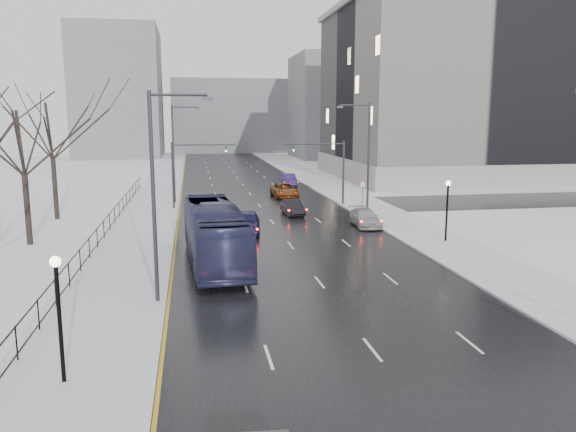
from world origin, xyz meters
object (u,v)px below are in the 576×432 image
streetlight_l_near (158,187)px  sedan_right_cross (285,190)px  tree_park_e (57,220)px  sedan_center_near (247,222)px  lamppost_l (58,301)px  streetlight_r_mid (366,155)px  no_uturn_sign (363,187)px  sedan_right_far (365,218)px  sedan_right_distant (288,180)px  bus (215,234)px  sedan_right_near (293,207)px  mast_signal_right (333,165)px  tree_park_d (30,246)px  lamppost_r_mid (447,202)px  mast_signal_left (184,167)px  streetlight_l_far (176,149)px

streetlight_l_near → sedan_right_cross: (11.67, 34.61, -4.81)m
tree_park_e → sedan_center_near: 17.72m
lamppost_l → streetlight_r_mid: bearing=55.6°
sedan_center_near → sedan_right_cross: bearing=79.1°
no_uturn_sign → sedan_right_far: 7.61m
sedan_right_distant → lamppost_l: bearing=-106.3°
bus → sedan_right_near: (7.69, 15.93, -1.11)m
sedan_center_near → sedan_right_cross: (6.06, 18.88, -0.07)m
no_uturn_sign → streetlight_l_near: bearing=-125.9°
tree_park_e → sedan_right_cross: tree_park_e is taller
streetlight_r_mid → streetlight_l_near: (-16.33, -20.00, 0.00)m
sedan_right_cross → sedan_right_distant: 9.81m
mast_signal_right → bus: bearing=-121.3°
sedan_right_distant → sedan_right_far: bearing=-85.3°
tree_park_d → sedan_right_far: 25.17m
lamppost_r_mid → sedan_right_far: (-3.80, 6.83, -2.21)m
lamppost_r_mid → bus: (-16.36, -2.87, -1.11)m
lamppost_l → sedan_center_near: 25.27m
streetlight_l_near → sedan_center_near: streetlight_l_near is taller
no_uturn_sign → sedan_right_near: bearing=-172.2°
streetlight_l_near → sedan_right_far: bearing=47.6°
streetlight_r_mid → no_uturn_sign: 5.30m
lamppost_r_mid → mast_signal_left: size_ratio=0.66×
mast_signal_left → streetlight_l_near: bearing=-91.7°
streetlight_l_near → no_uturn_sign: bearing=54.1°
sedan_right_near → streetlight_l_near: bearing=-118.0°
lamppost_l → sedan_right_far: (18.20, 24.83, -2.21)m
tree_park_d → tree_park_e: bearing=92.3°
sedan_center_near → lamppost_r_mid: bearing=-16.0°
sedan_right_near → sedan_right_distant: size_ratio=0.85×
sedan_center_near → bus: bearing=-101.2°
tree_park_d → no_uturn_sign: (27.00, 10.00, 2.30)m
bus → sedan_right_far: bus is taller
sedan_center_near → sedan_right_distant: (8.16, 28.46, -0.04)m
streetlight_l_near → mast_signal_left: (0.84, 28.00, -1.51)m
lamppost_l → streetlight_l_far: bearing=85.9°
sedan_center_near → streetlight_l_near: bearing=-102.7°
streetlight_l_far → sedan_right_distant: 19.00m
streetlight_r_mid → sedan_right_distant: bearing=96.1°
lamppost_l → mast_signal_left: bearing=84.2°
tree_park_e → streetlight_r_mid: (26.37, -4.00, 5.62)m
lamppost_r_mid → sedan_right_near: bearing=123.6°
sedan_right_far → streetlight_l_far: bearing=137.6°
mast_signal_left → sedan_center_near: 13.55m
sedan_center_near → sedan_right_distant: sedan_center_near is taller
bus → sedan_right_distant: (10.96, 37.06, -1.00)m
bus → sedan_right_distant: bus is taller
tree_park_d → no_uturn_sign: size_ratio=4.63×
lamppost_l → mast_signal_right: (18.33, 36.00, 1.16)m
streetlight_r_mid → lamppost_l: (-19.17, -28.00, -2.67)m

